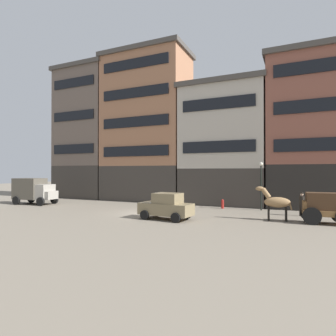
{
  "coord_description": "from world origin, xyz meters",
  "views": [
    {
      "loc": [
        10.98,
        -19.77,
        3.37
      ],
      "look_at": [
        1.21,
        1.82,
        3.61
      ],
      "focal_mm": 30.21,
      "sensor_mm": 36.0,
      "label": 1
    }
  ],
  "objects_px": {
    "draft_horse": "(276,202)",
    "sedan_dark": "(166,206)",
    "delivery_truck_near": "(34,190)",
    "streetlamp_curbside": "(261,179)",
    "pedestrian_officer": "(302,203)",
    "fire_hydrant_curbside": "(223,204)",
    "cargo_wagon": "(325,206)"
  },
  "relations": [
    {
      "from": "sedan_dark",
      "to": "pedestrian_officer",
      "type": "distance_m",
      "value": 10.22
    },
    {
      "from": "draft_horse",
      "to": "sedan_dark",
      "type": "relative_size",
      "value": 0.61
    },
    {
      "from": "sedan_dark",
      "to": "fire_hydrant_curbside",
      "type": "xyz_separation_m",
      "value": [
        2.22,
        7.22,
        -0.49
      ]
    },
    {
      "from": "sedan_dark",
      "to": "fire_hydrant_curbside",
      "type": "relative_size",
      "value": 4.6
    },
    {
      "from": "draft_horse",
      "to": "sedan_dark",
      "type": "bearing_deg",
      "value": -159.27
    },
    {
      "from": "cargo_wagon",
      "to": "pedestrian_officer",
      "type": "bearing_deg",
      "value": 114.23
    },
    {
      "from": "delivery_truck_near",
      "to": "streetlamp_curbside",
      "type": "distance_m",
      "value": 21.97
    },
    {
      "from": "pedestrian_officer",
      "to": "streetlamp_curbside",
      "type": "xyz_separation_m",
      "value": [
        -3.1,
        1.97,
        1.69
      ]
    },
    {
      "from": "pedestrian_officer",
      "to": "cargo_wagon",
      "type": "bearing_deg",
      "value": -65.77
    },
    {
      "from": "pedestrian_officer",
      "to": "streetlamp_curbside",
      "type": "bearing_deg",
      "value": 147.64
    },
    {
      "from": "draft_horse",
      "to": "streetlamp_curbside",
      "type": "distance_m",
      "value": 5.25
    },
    {
      "from": "pedestrian_officer",
      "to": "streetlamp_curbside",
      "type": "distance_m",
      "value": 4.04
    },
    {
      "from": "pedestrian_officer",
      "to": "fire_hydrant_curbside",
      "type": "distance_m",
      "value": 6.63
    },
    {
      "from": "delivery_truck_near",
      "to": "sedan_dark",
      "type": "xyz_separation_m",
      "value": [
        15.89,
        -2.63,
        -0.51
      ]
    },
    {
      "from": "sedan_dark",
      "to": "streetlamp_curbside",
      "type": "height_order",
      "value": "streetlamp_curbside"
    },
    {
      "from": "draft_horse",
      "to": "pedestrian_officer",
      "type": "relative_size",
      "value": 1.31
    },
    {
      "from": "draft_horse",
      "to": "fire_hydrant_curbside",
      "type": "bearing_deg",
      "value": 135.84
    },
    {
      "from": "pedestrian_officer",
      "to": "fire_hydrant_curbside",
      "type": "bearing_deg",
      "value": 165.01
    },
    {
      "from": "pedestrian_officer",
      "to": "fire_hydrant_curbside",
      "type": "xyz_separation_m",
      "value": [
        -6.38,
        1.71,
        -0.55
      ]
    },
    {
      "from": "delivery_truck_near",
      "to": "fire_hydrant_curbside",
      "type": "bearing_deg",
      "value": 14.22
    },
    {
      "from": "cargo_wagon",
      "to": "fire_hydrant_curbside",
      "type": "bearing_deg",
      "value": 149.14
    },
    {
      "from": "cargo_wagon",
      "to": "delivery_truck_near",
      "type": "xyz_separation_m",
      "value": [
        -25.79,
        -0.0,
        0.28
      ]
    },
    {
      "from": "draft_horse",
      "to": "sedan_dark",
      "type": "distance_m",
      "value": 7.44
    },
    {
      "from": "fire_hydrant_curbside",
      "to": "cargo_wagon",
      "type": "bearing_deg",
      "value": -30.86
    },
    {
      "from": "sedan_dark",
      "to": "delivery_truck_near",
      "type": "bearing_deg",
      "value": 170.6
    },
    {
      "from": "cargo_wagon",
      "to": "streetlamp_curbside",
      "type": "xyz_separation_m",
      "value": [
        -4.4,
        4.84,
        1.52
      ]
    },
    {
      "from": "delivery_truck_near",
      "to": "pedestrian_officer",
      "type": "relative_size",
      "value": 2.5
    },
    {
      "from": "delivery_truck_near",
      "to": "streetlamp_curbside",
      "type": "bearing_deg",
      "value": 12.77
    },
    {
      "from": "streetlamp_curbside",
      "to": "fire_hydrant_curbside",
      "type": "xyz_separation_m",
      "value": [
        -3.28,
        -0.26,
        -2.24
      ]
    },
    {
      "from": "draft_horse",
      "to": "delivery_truck_near",
      "type": "relative_size",
      "value": 0.52
    },
    {
      "from": "cargo_wagon",
      "to": "fire_hydrant_curbside",
      "type": "xyz_separation_m",
      "value": [
        -7.68,
        4.59,
        -0.72
      ]
    },
    {
      "from": "cargo_wagon",
      "to": "draft_horse",
      "type": "distance_m",
      "value": 2.95
    }
  ]
}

